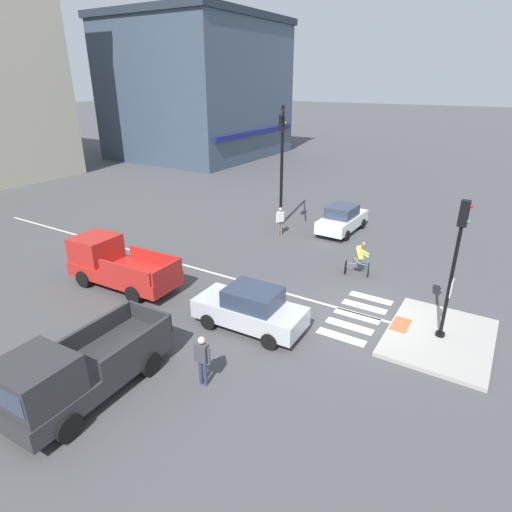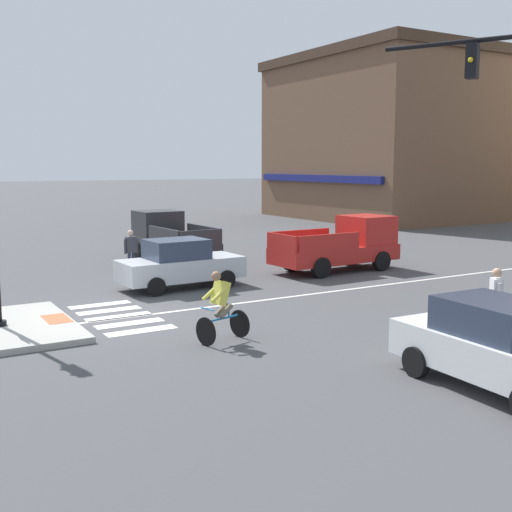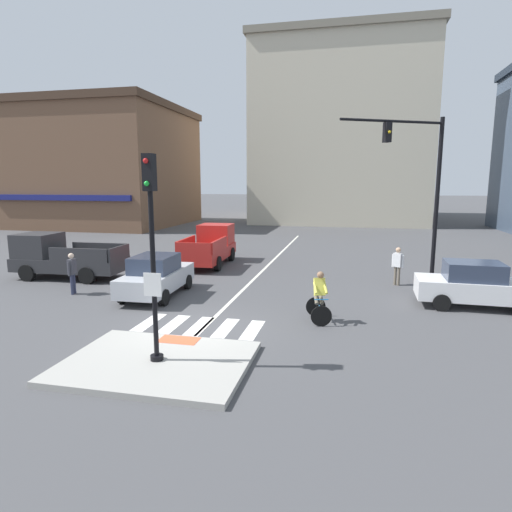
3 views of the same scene
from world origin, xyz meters
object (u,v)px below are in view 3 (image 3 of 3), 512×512
Objects in this scene: signal_pole at (152,240)px; pedestrian_waiting_far_side at (398,263)px; pickup_truck_red_westbound_far at (211,246)px; pedestrian_at_curb_left at (72,270)px; traffic_light_mast at (421,178)px; car_silver_westbound_near at (156,276)px; pickup_truck_charcoal_cross_left at (61,257)px; car_white_cross_right at (476,285)px; cyclist at (319,295)px.

pedestrian_waiting_far_side is (6.56, 10.05, -2.13)m from signal_pole.
pickup_truck_red_westbound_far is 3.10× the size of pedestrian_at_curb_left.
car_silver_westbound_near is (-10.26, -4.38, -3.82)m from traffic_light_mast.
car_silver_westbound_near is 2.49× the size of pedestrian_waiting_far_side.
pickup_truck_charcoal_cross_left reaches higher than pedestrian_waiting_far_side.
car_white_cross_right is at bearing 5.68° from pedestrian_at_curb_left.
traffic_light_mast reaches higher than car_white_cross_right.
pickup_truck_red_westbound_far reaches higher than cyclist.
traffic_light_mast is 4.25× the size of cyclist.
pickup_truck_charcoal_cross_left reaches higher than cyclist.
traffic_light_mast is at bearing 23.09° from car_silver_westbound_near.
signal_pole is 1.18× the size of car_silver_westbound_near.
pickup_truck_red_westbound_far is at bearing 40.85° from pickup_truck_charcoal_cross_left.
pedestrian_at_curb_left reaches higher than car_silver_westbound_near.
cyclist is (-5.35, -2.89, 0.06)m from car_white_cross_right.
pedestrian_at_curb_left is at bearing 172.08° from cyclist.
pedestrian_at_curb_left is at bearing 138.09° from signal_pole.
pickup_truck_red_westbound_far is (-2.98, 13.12, -2.13)m from signal_pole.
car_silver_westbound_near is 2.49× the size of pedestrian_at_curb_left.
cyclist is (3.61, 4.26, -2.24)m from signal_pole.
cyclist reaches higher than pedestrian_waiting_far_side.
pickup_truck_red_westbound_far is 11.04m from cyclist.
signal_pole is 13.62m from pickup_truck_red_westbound_far.
pickup_truck_charcoal_cross_left is at bearing 162.34° from cyclist.
pickup_truck_red_westbound_far is 3.08× the size of cyclist.
car_white_cross_right is 2.47× the size of cyclist.
pedestrian_at_curb_left is at bearing -160.43° from traffic_light_mast.
pickup_truck_charcoal_cross_left is 3.50m from pedestrian_at_curb_left.
pickup_truck_red_westbound_far is (5.71, 4.94, 0.00)m from pickup_truck_charcoal_cross_left.
traffic_light_mast is 1.39× the size of pickup_truck_charcoal_cross_left.
car_silver_westbound_near is 6.16m from pickup_truck_charcoal_cross_left.
pickup_truck_charcoal_cross_left is (-17.65, 1.02, 0.17)m from car_white_cross_right.
pickup_truck_charcoal_cross_left is 12.91m from cyclist.
car_white_cross_right is 6.08m from cyclist.
pedestrian_at_curb_left is (-13.65, -4.85, -3.65)m from traffic_light_mast.
pickup_truck_charcoal_cross_left is at bearing -173.01° from pedestrian_waiting_far_side.
pickup_truck_charcoal_cross_left is 1.00× the size of pickup_truck_red_westbound_far.
cyclist is at bearing -7.92° from pedestrian_at_curb_left.
pickup_truck_charcoal_cross_left is at bearing 176.68° from car_white_cross_right.
pickup_truck_red_westbound_far is at bearing 90.72° from car_silver_westbound_near.
pedestrian_at_curb_left is at bearing -46.49° from pickup_truck_charcoal_cross_left.
cyclist is at bearing -117.00° from pedestrian_waiting_far_side.
pedestrian_waiting_far_side is at bearing 63.00° from cyclist.
cyclist is 1.01× the size of pedestrian_at_curb_left.
car_white_cross_right is (1.59, -3.34, -3.82)m from traffic_light_mast.
car_silver_westbound_near is at bearing -157.41° from pedestrian_waiting_far_side.
car_white_cross_right is 13.35m from pickup_truck_red_westbound_far.
signal_pole reaches higher than pickup_truck_red_westbound_far.
car_silver_westbound_near is at bearing 8.01° from pedestrian_at_curb_left.
car_white_cross_right is at bearing 38.62° from signal_pole.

